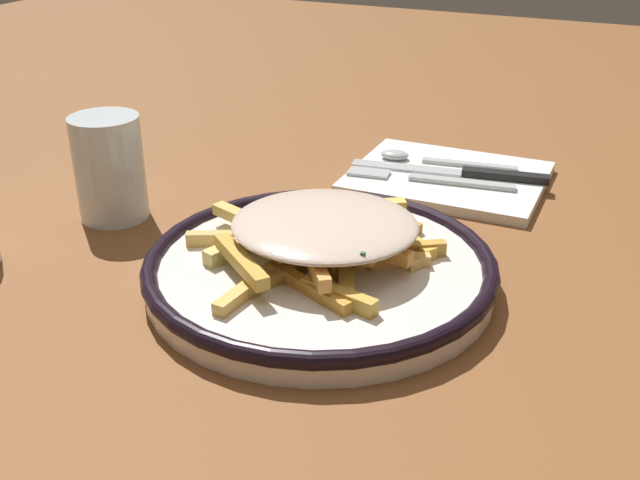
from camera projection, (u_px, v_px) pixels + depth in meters
name	position (u px, v px, depth m)	size (l,w,h in m)	color
ground_plane	(320.00, 283.00, 0.62)	(2.60, 2.60, 0.00)	brown
plate	(320.00, 268.00, 0.62)	(0.29, 0.29, 0.03)	white
fries_heap	(326.00, 234.00, 0.61)	(0.21, 0.21, 0.04)	#CA842E
napkin	(447.00, 178.00, 0.82)	(0.17, 0.20, 0.01)	white
fork	(429.00, 179.00, 0.79)	(0.04, 0.18, 0.01)	silver
knife	(466.00, 173.00, 0.81)	(0.05, 0.21, 0.01)	black
spoon	(424.00, 159.00, 0.84)	(0.04, 0.15, 0.01)	silver
water_glass	(110.00, 168.00, 0.72)	(0.07, 0.07, 0.10)	silver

